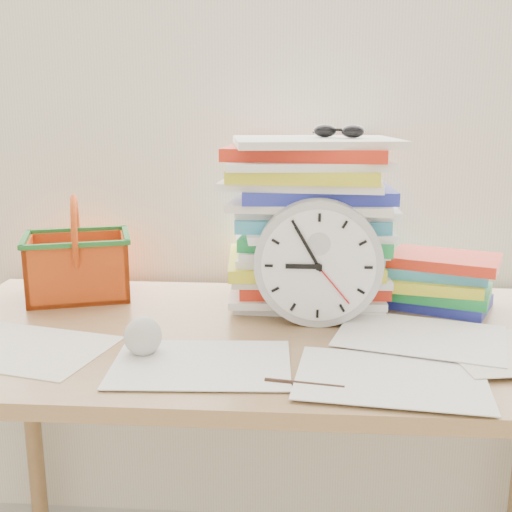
# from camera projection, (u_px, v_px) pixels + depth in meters

# --- Properties ---
(curtain) EXTENTS (2.40, 0.01, 2.50)m
(curtain) POSITION_uv_depth(u_px,v_px,m) (275.00, 62.00, 1.55)
(curtain) COLOR white
(curtain) RESTS_ON room_shell
(desk) EXTENTS (1.40, 0.70, 0.75)m
(desk) POSITION_uv_depth(u_px,v_px,m) (266.00, 365.00, 1.33)
(desk) COLOR olive
(desk) RESTS_ON ground
(paper_stack) EXTENTS (0.38, 0.31, 0.38)m
(paper_stack) POSITION_uv_depth(u_px,v_px,m) (311.00, 222.00, 1.47)
(paper_stack) COLOR white
(paper_stack) RESTS_ON desk
(clock) EXTENTS (0.26, 0.05, 0.26)m
(clock) POSITION_uv_depth(u_px,v_px,m) (318.00, 263.00, 1.33)
(clock) COLOR #B8B8B8
(clock) RESTS_ON desk
(sunglasses) EXTENTS (0.16, 0.15, 0.03)m
(sunglasses) POSITION_uv_depth(u_px,v_px,m) (339.00, 131.00, 1.42)
(sunglasses) COLOR black
(sunglasses) RESTS_ON paper_stack
(book_stack) EXTENTS (0.34, 0.30, 0.12)m
(book_stack) POSITION_uv_depth(u_px,v_px,m) (437.00, 280.00, 1.46)
(book_stack) COLOR white
(book_stack) RESTS_ON desk
(basket) EXTENTS (0.29, 0.25, 0.24)m
(basket) POSITION_uv_depth(u_px,v_px,m) (77.00, 248.00, 1.52)
(basket) COLOR #E25316
(basket) RESTS_ON desk
(crumpled_ball) EXTENTS (0.07, 0.07, 0.07)m
(crumpled_ball) POSITION_uv_depth(u_px,v_px,m) (143.00, 336.00, 1.18)
(crumpled_ball) COLOR silver
(crumpled_ball) RESTS_ON desk
(pen) EXTENTS (0.13, 0.03, 0.01)m
(pen) POSITION_uv_depth(u_px,v_px,m) (304.00, 384.00, 1.06)
(pen) COLOR black
(pen) RESTS_ON desk
(scattered_papers) EXTENTS (1.26, 0.42, 0.02)m
(scattered_papers) POSITION_uv_depth(u_px,v_px,m) (266.00, 329.00, 1.31)
(scattered_papers) COLOR white
(scattered_papers) RESTS_ON desk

